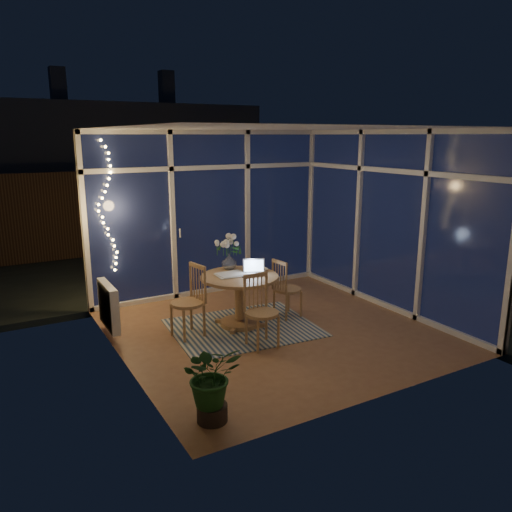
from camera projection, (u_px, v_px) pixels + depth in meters
name	position (u px, v px, depth m)	size (l,w,h in m)	color
floor	(275.00, 330.00, 6.62)	(4.00, 4.00, 0.00)	brown
ceiling	(276.00, 128.00, 6.01)	(4.00, 4.00, 0.00)	silver
wall_back	(210.00, 213.00, 8.00)	(4.00, 0.04, 2.60)	beige
wall_front	(389.00, 270.00, 4.62)	(4.00, 0.04, 2.60)	beige
wall_left	(117.00, 252.00, 5.35)	(0.04, 4.00, 2.60)	beige
wall_right	(392.00, 221.00, 7.27)	(0.04, 4.00, 2.60)	beige
window_wall_back	(211.00, 213.00, 7.97)	(4.00, 0.10, 2.60)	white
window_wall_right	(390.00, 221.00, 7.25)	(0.10, 4.00, 2.60)	white
radiator	(108.00, 306.00, 6.35)	(0.10, 0.70, 0.58)	silver
fairy_lights	(107.00, 207.00, 7.06)	(0.24, 0.10, 1.85)	#E9B65D
garden_patio	(176.00, 254.00, 11.10)	(12.00, 6.00, 0.10)	black
garden_fence	(145.00, 210.00, 11.05)	(11.00, 0.08, 1.80)	#331F12
neighbour_roof	(119.00, 147.00, 13.43)	(7.00, 3.00, 2.20)	#34373E
garden_shrubs	(138.00, 253.00, 9.00)	(0.90, 0.90, 0.90)	black
rug	(243.00, 328.00, 6.69)	(1.87, 1.49, 0.01)	beige
dining_table	(240.00, 301.00, 6.69)	(1.04, 1.04, 0.71)	olive
chair_left	(187.00, 301.00, 6.30)	(0.44, 0.44, 0.95)	olive
chair_right	(288.00, 288.00, 7.00)	(0.40, 0.40, 0.86)	olive
chair_front	(262.00, 311.00, 6.00)	(0.42, 0.42, 0.90)	olive
laptop	(254.00, 267.00, 6.61)	(0.29, 0.26, 0.22)	silver
flower_vase	(229.00, 262.00, 6.90)	(0.20, 0.20, 0.21)	white
bowl	(263.00, 269.00, 6.84)	(0.15, 0.15, 0.04)	white
newspapers	(230.00, 274.00, 6.64)	(0.37, 0.28, 0.02)	silver
phone	(247.00, 277.00, 6.53)	(0.12, 0.06, 0.01)	black
potted_plant	(211.00, 382.00, 4.42)	(0.54, 0.47, 0.76)	#184318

